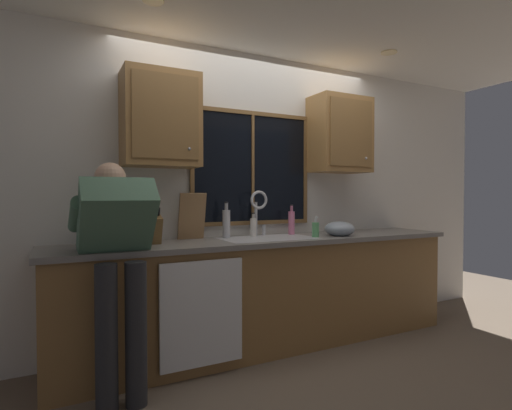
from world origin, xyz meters
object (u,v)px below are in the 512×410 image
at_px(bottle_green_glass, 226,223).
at_px(bottle_tall_clear, 291,222).
at_px(person_standing, 117,249).
at_px(soap_dispenser, 316,229).
at_px(knife_block, 152,230).
at_px(cutting_board, 192,216).
at_px(mixing_bowl, 339,229).
at_px(bottle_amber_small, 253,227).

height_order(bottle_green_glass, bottle_tall_clear, bottle_green_glass).
distance_m(person_standing, soap_dispenser, 1.66).
xyz_separation_m(knife_block, bottle_tall_clear, (1.30, 0.13, 0.01)).
xyz_separation_m(person_standing, bottle_tall_clear, (1.59, 0.46, 0.09)).
relative_size(knife_block, cutting_board, 0.83).
distance_m(person_standing, bottle_green_glass, 1.05).
bearing_deg(mixing_bowl, soap_dispenser, -176.68).
xyz_separation_m(bottle_green_glass, bottle_tall_clear, (0.65, 0.00, -0.01)).
bearing_deg(mixing_bowl, bottle_tall_clear, 139.72).
bearing_deg(soap_dispenser, cutting_board, 161.10).
distance_m(knife_block, cutting_board, 0.41).
xyz_separation_m(mixing_bowl, bottle_tall_clear, (-0.33, 0.28, 0.05)).
height_order(soap_dispenser, bottle_tall_clear, bottle_tall_clear).
relative_size(cutting_board, soap_dispenser, 2.15).
relative_size(cutting_board, bottle_amber_small, 1.83).
relative_size(mixing_bowl, bottle_green_glass, 0.87).
bearing_deg(knife_block, bottle_tall_clear, 5.94).
height_order(mixing_bowl, bottle_green_glass, bottle_green_glass).
relative_size(cutting_board, bottle_green_glass, 1.26).
distance_m(bottle_green_glass, bottle_tall_clear, 0.65).
bearing_deg(bottle_amber_small, bottle_green_glass, -178.05).
relative_size(mixing_bowl, soap_dispenser, 1.49).
distance_m(knife_block, bottle_green_glass, 0.66).
distance_m(cutting_board, mixing_bowl, 1.31).
relative_size(person_standing, bottle_green_glass, 4.92).
xyz_separation_m(person_standing, knife_block, (0.30, 0.32, 0.09)).
height_order(person_standing, mixing_bowl, person_standing).
height_order(knife_block, cutting_board, cutting_board).
height_order(mixing_bowl, soap_dispenser, soap_dispenser).
bearing_deg(bottle_tall_clear, mixing_bowl, -40.28).
relative_size(knife_block, mixing_bowl, 1.20).
bearing_deg(cutting_board, person_standing, -142.90).
bearing_deg(bottle_tall_clear, knife_block, -174.06).
bearing_deg(mixing_bowl, knife_block, 174.93).
distance_m(person_standing, bottle_tall_clear, 1.66).
height_order(knife_block, mixing_bowl, knife_block).
bearing_deg(bottle_green_glass, knife_block, -168.40).
bearing_deg(bottle_tall_clear, soap_dispenser, -78.94).
distance_m(cutting_board, soap_dispenser, 1.05).
bearing_deg(bottle_amber_small, bottle_tall_clear, -1.06).
height_order(knife_block, bottle_green_glass, bottle_green_glass).
relative_size(mixing_bowl, bottle_tall_clear, 0.96).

